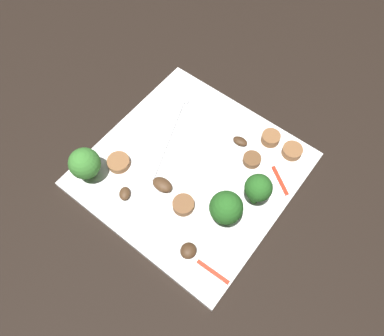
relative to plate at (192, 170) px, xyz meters
name	(u,v)px	position (x,y,z in m)	size (l,w,h in m)	color
ground_plane	(192,171)	(0.00, 0.00, -0.01)	(1.40, 1.40, 0.00)	black
plate	(192,170)	(0.00, 0.00, 0.00)	(0.28, 0.28, 0.01)	white
fork	(175,123)	(0.05, 0.07, 0.01)	(0.17, 0.08, 0.00)	silver
broccoli_floret_0	(258,188)	(0.01, -0.10, 0.04)	(0.04, 0.04, 0.06)	#296420
broccoli_floret_1	(226,208)	(-0.04, -0.08, 0.04)	(0.04, 0.04, 0.06)	#296420
broccoli_floret_2	(85,164)	(-0.10, 0.11, 0.04)	(0.04, 0.04, 0.06)	#408630
sausage_slice_0	(119,162)	(-0.06, 0.09, 0.01)	(0.03, 0.03, 0.01)	brown
sausage_slice_1	(252,160)	(0.06, -0.06, 0.01)	(0.03, 0.03, 0.01)	brown
sausage_slice_2	(271,138)	(0.11, -0.06, 0.01)	(0.03, 0.03, 0.01)	brown
sausage_slice_3	(292,151)	(0.11, -0.10, 0.01)	(0.03, 0.03, 0.01)	brown
sausage_slice_4	(183,205)	(-0.05, -0.03, 0.01)	(0.03, 0.03, 0.01)	brown
mushroom_0	(162,185)	(-0.05, 0.01, 0.01)	(0.03, 0.02, 0.01)	#4C331E
mushroom_1	(125,193)	(-0.09, 0.05, 0.01)	(0.02, 0.02, 0.01)	#4C331E
mushroom_2	(188,251)	(-0.10, -0.07, 0.01)	(0.02, 0.02, 0.01)	#422B19
mushroom_3	(240,141)	(0.08, -0.03, 0.01)	(0.02, 0.01, 0.01)	#422B19
pepper_strip_0	(213,272)	(-0.10, -0.11, 0.01)	(0.05, 0.00, 0.00)	red
pepper_strip_2	(280,181)	(0.06, -0.11, 0.01)	(0.05, 0.00, 0.00)	red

